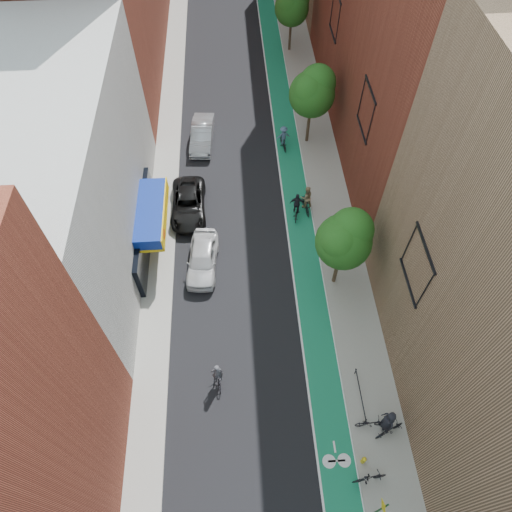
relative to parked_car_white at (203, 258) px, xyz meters
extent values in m
plane|color=black|center=(3.00, -11.87, -0.81)|extent=(160.00, 160.00, 0.00)
cube|color=#167C4F|center=(7.00, 14.13, -0.80)|extent=(2.00, 68.00, 0.01)
cube|color=gray|center=(-3.00, 14.13, -0.74)|extent=(2.00, 68.00, 0.15)
cube|color=gray|center=(9.50, 14.13, -0.74)|extent=(3.00, 68.00, 0.15)
cube|color=silver|center=(-8.00, 2.13, 5.19)|extent=(8.00, 20.00, 12.00)
cylinder|color=#332619|center=(8.60, -1.87, 0.84)|extent=(0.24, 0.24, 3.30)
sphere|color=#144C15|center=(8.60, -1.87, 3.57)|extent=(3.36, 3.36, 3.36)
sphere|color=#144C15|center=(9.00, -1.57, 4.29)|extent=(2.64, 2.64, 2.64)
sphere|color=#144C15|center=(8.30, -2.17, 4.05)|extent=(2.40, 2.40, 2.40)
cylinder|color=#332619|center=(8.60, 12.13, 0.92)|extent=(0.24, 0.24, 3.47)
sphere|color=#144C15|center=(8.60, 12.13, 3.79)|extent=(3.53, 3.53, 3.53)
sphere|color=#144C15|center=(9.00, 12.43, 4.54)|extent=(2.77, 2.77, 2.77)
sphere|color=#144C15|center=(8.30, 11.83, 4.29)|extent=(2.52, 2.52, 2.52)
cylinder|color=#332619|center=(8.60, 26.13, 0.78)|extent=(0.24, 0.24, 3.19)
sphere|color=#144C15|center=(8.60, 26.13, 3.42)|extent=(3.25, 3.25, 3.25)
sphere|color=#144C15|center=(8.30, 25.83, 3.89)|extent=(2.32, 2.32, 2.32)
cylinder|color=#194C26|center=(8.40, -15.37, 0.84)|extent=(0.08, 0.08, 3.00)
cube|color=yellow|center=(8.32, -15.37, 1.74)|extent=(0.02, 0.71, 0.71)
imported|color=silver|center=(0.00, 0.00, 0.00)|extent=(2.34, 4.91, 1.62)
imported|color=black|center=(-1.07, 5.02, -0.08)|extent=(2.48, 5.30, 1.47)
imported|color=#969A9E|center=(-0.10, 12.63, 0.00)|extent=(2.12, 5.04, 1.62)
imported|color=black|center=(0.90, -8.26, -0.40)|extent=(0.76, 1.64, 0.83)
imported|color=#43434A|center=(0.90, -8.16, 0.43)|extent=(0.70, 0.51, 1.78)
imported|color=black|center=(7.52, 4.55, -0.26)|extent=(0.80, 1.91, 1.11)
imported|color=#987E58|center=(7.52, 4.65, 0.49)|extent=(1.02, 0.85, 1.90)
imported|color=black|center=(6.79, 4.02, -0.34)|extent=(0.96, 1.87, 0.93)
imported|color=#212229|center=(6.79, 4.12, 0.44)|extent=(1.12, 0.64, 1.79)
imported|color=black|center=(6.55, 11.53, -0.31)|extent=(0.78, 1.74, 1.01)
imported|color=#445D7A|center=(6.55, 11.63, 0.38)|extent=(1.18, 0.82, 1.68)
imported|color=black|center=(8.99, -11.22, -0.24)|extent=(1.61, 0.57, 0.84)
imported|color=black|center=(8.40, -13.89, -0.12)|extent=(1.86, 0.73, 1.09)
imported|color=black|center=(9.94, -11.63, -0.20)|extent=(1.85, 1.24, 0.92)
imported|color=black|center=(9.88, -11.28, 0.25)|extent=(0.77, 1.00, 1.82)
cylinder|color=yellow|center=(8.30, -13.02, -0.41)|extent=(0.22, 0.22, 0.50)
sphere|color=yellow|center=(8.30, -13.02, -0.10)|extent=(0.24, 0.24, 0.24)
camera|label=1|loc=(2.47, -17.75, 24.80)|focal=32.00mm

